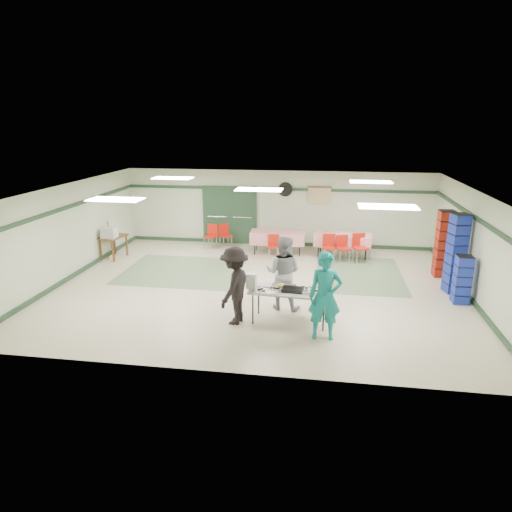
# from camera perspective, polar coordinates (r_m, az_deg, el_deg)

# --- Properties ---
(floor) EXTENTS (11.00, 11.00, 0.00)m
(floor) POSITION_cam_1_polar(r_m,az_deg,el_deg) (12.60, 0.36, -3.85)
(floor) COLOR beige
(floor) RESTS_ON ground
(ceiling) EXTENTS (11.00, 11.00, 0.00)m
(ceiling) POSITION_cam_1_polar(r_m,az_deg,el_deg) (11.92, 0.38, 8.40)
(ceiling) COLOR white
(ceiling) RESTS_ON wall_back
(wall_back) EXTENTS (11.00, 0.00, 11.00)m
(wall_back) POSITION_cam_1_polar(r_m,az_deg,el_deg) (16.55, 2.63, 5.97)
(wall_back) COLOR beige
(wall_back) RESTS_ON floor
(wall_front) EXTENTS (11.00, 0.00, 11.00)m
(wall_front) POSITION_cam_1_polar(r_m,az_deg,el_deg) (7.98, -4.32, -5.94)
(wall_front) COLOR beige
(wall_front) RESTS_ON floor
(wall_left) EXTENTS (0.00, 9.00, 9.00)m
(wall_left) POSITION_cam_1_polar(r_m,az_deg,el_deg) (14.05, -22.44, 2.79)
(wall_left) COLOR beige
(wall_left) RESTS_ON floor
(wall_right) EXTENTS (0.00, 9.00, 9.00)m
(wall_right) POSITION_cam_1_polar(r_m,az_deg,el_deg) (12.66, 25.84, 0.96)
(wall_right) COLOR beige
(wall_right) RESTS_ON floor
(trim_back) EXTENTS (11.00, 0.06, 0.10)m
(trim_back) POSITION_cam_1_polar(r_m,az_deg,el_deg) (16.41, 2.65, 8.36)
(trim_back) COLOR #203A26
(trim_back) RESTS_ON wall_back
(baseboard_back) EXTENTS (11.00, 0.06, 0.12)m
(baseboard_back) POSITION_cam_1_polar(r_m,az_deg,el_deg) (16.81, 2.56, 1.63)
(baseboard_back) COLOR #203A26
(baseboard_back) RESTS_ON floor
(trim_left) EXTENTS (0.06, 9.00, 0.10)m
(trim_left) POSITION_cam_1_polar(r_m,az_deg,el_deg) (13.90, -22.65, 5.59)
(trim_left) COLOR #203A26
(trim_left) RESTS_ON wall_back
(baseboard_left) EXTENTS (0.06, 9.00, 0.12)m
(baseboard_left) POSITION_cam_1_polar(r_m,az_deg,el_deg) (14.37, -21.78, -2.20)
(baseboard_left) COLOR #203A26
(baseboard_left) RESTS_ON floor
(trim_right) EXTENTS (0.06, 9.00, 0.10)m
(trim_right) POSITION_cam_1_polar(r_m,az_deg,el_deg) (12.50, 26.11, 4.05)
(trim_right) COLOR #203A26
(trim_right) RESTS_ON wall_back
(baseboard_right) EXTENTS (0.06, 9.00, 0.12)m
(baseboard_right) POSITION_cam_1_polar(r_m,az_deg,el_deg) (13.02, 25.00, -4.51)
(baseboard_right) COLOR #203A26
(baseboard_right) RESTS_ON floor
(green_patch_a) EXTENTS (3.50, 3.00, 0.01)m
(green_patch_a) POSITION_cam_1_polar(r_m,az_deg,el_deg) (14.06, -9.18, -1.84)
(green_patch_a) COLOR slate
(green_patch_a) RESTS_ON floor
(green_patch_b) EXTENTS (2.50, 3.50, 0.01)m
(green_patch_b) POSITION_cam_1_polar(r_m,az_deg,el_deg) (13.94, 12.74, -2.21)
(green_patch_b) COLOR slate
(green_patch_b) RESTS_ON floor
(double_door_left) EXTENTS (0.90, 0.06, 2.10)m
(double_door_left) POSITION_cam_1_polar(r_m,az_deg,el_deg) (16.92, -4.86, 5.13)
(double_door_left) COLOR gray
(double_door_left) RESTS_ON floor
(double_door_right) EXTENTS (0.90, 0.06, 2.10)m
(double_door_right) POSITION_cam_1_polar(r_m,az_deg,el_deg) (16.73, -1.68, 5.05)
(double_door_right) COLOR gray
(double_door_right) RESTS_ON floor
(door_frame) EXTENTS (2.00, 0.03, 2.15)m
(door_frame) POSITION_cam_1_polar(r_m,az_deg,el_deg) (16.80, -3.31, 5.08)
(door_frame) COLOR #203A26
(door_frame) RESTS_ON floor
(wall_fan) EXTENTS (0.50, 0.10, 0.50)m
(wall_fan) POSITION_cam_1_polar(r_m,az_deg,el_deg) (16.35, 3.70, 8.31)
(wall_fan) COLOR black
(wall_fan) RESTS_ON wall_back
(scroll_banner) EXTENTS (0.80, 0.02, 0.60)m
(scroll_banner) POSITION_cam_1_polar(r_m,az_deg,el_deg) (16.32, 7.92, 7.46)
(scroll_banner) COLOR #D3BE83
(scroll_banner) RESTS_ON wall_back
(serving_table) EXTENTS (1.87, 0.88, 0.76)m
(serving_table) POSITION_cam_1_polar(r_m,az_deg,el_deg) (10.24, 4.27, -4.56)
(serving_table) COLOR #B4B4AF
(serving_table) RESTS_ON floor
(sheet_tray_right) EXTENTS (0.61, 0.48, 0.02)m
(sheet_tray_right) POSITION_cam_1_polar(r_m,az_deg,el_deg) (10.19, 7.30, -4.40)
(sheet_tray_right) COLOR silver
(sheet_tray_right) RESTS_ON serving_table
(sheet_tray_mid) EXTENTS (0.60, 0.47, 0.02)m
(sheet_tray_mid) POSITION_cam_1_polar(r_m,az_deg,el_deg) (10.34, 3.42, -3.98)
(sheet_tray_mid) COLOR silver
(sheet_tray_mid) RESTS_ON serving_table
(sheet_tray_left) EXTENTS (0.60, 0.47, 0.02)m
(sheet_tray_left) POSITION_cam_1_polar(r_m,az_deg,el_deg) (10.12, 1.35, -4.42)
(sheet_tray_left) COLOR silver
(sheet_tray_left) RESTS_ON serving_table
(baking_pan) EXTENTS (0.49, 0.33, 0.08)m
(baking_pan) POSITION_cam_1_polar(r_m,az_deg,el_deg) (10.17, 4.61, -4.21)
(baking_pan) COLOR black
(baking_pan) RESTS_ON serving_table
(foam_box_stack) EXTENTS (0.23, 0.22, 0.35)m
(foam_box_stack) POSITION_cam_1_polar(r_m,az_deg,el_deg) (10.26, -0.55, -3.14)
(foam_box_stack) COLOR white
(foam_box_stack) RESTS_ON serving_table
(volunteer_teal) EXTENTS (0.70, 0.47, 1.87)m
(volunteer_teal) POSITION_cam_1_polar(r_m,az_deg,el_deg) (9.51, 8.63, -4.99)
(volunteer_teal) COLOR #138285
(volunteer_teal) RESTS_ON floor
(volunteer_grey) EXTENTS (0.97, 0.81, 1.81)m
(volunteer_grey) POSITION_cam_1_polar(r_m,az_deg,el_deg) (10.92, 3.41, -2.10)
(volunteer_grey) COLOR gray
(volunteer_grey) RESTS_ON floor
(volunteer_dark) EXTENTS (0.88, 1.25, 1.77)m
(volunteer_dark) POSITION_cam_1_polar(r_m,az_deg,el_deg) (10.14, -2.69, -3.72)
(volunteer_dark) COLOR black
(volunteer_dark) RESTS_ON floor
(dining_table_a) EXTENTS (1.93, 1.01, 0.77)m
(dining_table_a) POSITION_cam_1_polar(r_m,az_deg,el_deg) (15.56, 10.81, 2.05)
(dining_table_a) COLOR red
(dining_table_a) RESTS_ON floor
(dining_table_b) EXTENTS (1.86, 0.89, 0.77)m
(dining_table_b) POSITION_cam_1_polar(r_m,az_deg,el_deg) (15.62, 2.72, 2.39)
(dining_table_b) COLOR red
(dining_table_b) RESTS_ON floor
(chair_a) EXTENTS (0.49, 0.49, 0.84)m
(chair_a) POSITION_cam_1_polar(r_m,az_deg,el_deg) (15.02, 10.79, 1.31)
(chair_a) COLOR #B4210E
(chair_a) RESTS_ON floor
(chair_b) EXTENTS (0.45, 0.45, 0.86)m
(chair_b) POSITION_cam_1_polar(r_m,az_deg,el_deg) (15.01, 9.11, 1.43)
(chair_b) COLOR #B4210E
(chair_b) RESTS_ON floor
(chair_c) EXTENTS (0.55, 0.55, 0.92)m
(chair_c) POSITION_cam_1_polar(r_m,az_deg,el_deg) (15.04, 12.82, 1.41)
(chair_c) COLOR #B4210E
(chair_c) RESTS_ON floor
(chair_d) EXTENTS (0.41, 0.42, 0.78)m
(chair_d) POSITION_cam_1_polar(r_m,az_deg,el_deg) (15.10, 2.20, 1.54)
(chair_d) COLOR #B4210E
(chair_d) RESTS_ON floor
(chair_loose_a) EXTENTS (0.56, 0.56, 0.85)m
(chair_loose_a) POSITION_cam_1_polar(r_m,az_deg,el_deg) (16.39, -3.93, 2.88)
(chair_loose_a) COLOR #B4210E
(chair_loose_a) RESTS_ON floor
(chair_loose_b) EXTENTS (0.49, 0.49, 0.86)m
(chair_loose_b) POSITION_cam_1_polar(r_m,az_deg,el_deg) (16.31, -5.60, 2.79)
(chair_loose_b) COLOR #B4210E
(chair_loose_b) RESTS_ON floor
(crate_stack_blue_a) EXTENTS (0.38, 0.38, 1.23)m
(crate_stack_blue_a) POSITION_cam_1_polar(r_m,az_deg,el_deg) (12.41, 24.37, -2.70)
(crate_stack_blue_a) COLOR #192298
(crate_stack_blue_a) RESTS_ON floor
(crate_stack_red) EXTENTS (0.45, 0.45, 1.96)m
(crate_stack_red) POSITION_cam_1_polar(r_m,az_deg,el_deg) (14.23, 22.42, 1.41)
(crate_stack_red) COLOR maroon
(crate_stack_red) RESTS_ON floor
(crate_stack_blue_b) EXTENTS (0.49, 0.49, 2.12)m
(crate_stack_blue_b) POSITION_cam_1_polar(r_m,az_deg,el_deg) (12.98, 23.74, 0.26)
(crate_stack_blue_b) COLOR #192298
(crate_stack_blue_b) RESTS_ON floor
(printer_table) EXTENTS (0.75, 1.01, 0.74)m
(printer_table) POSITION_cam_1_polar(r_m,az_deg,el_deg) (15.74, -17.43, 2.03)
(printer_table) COLOR brown
(printer_table) RESTS_ON floor
(office_printer) EXTENTS (0.46, 0.40, 0.35)m
(office_printer) POSITION_cam_1_polar(r_m,az_deg,el_deg) (15.49, -17.86, 2.82)
(office_printer) COLOR #B7B6B2
(office_printer) RESTS_ON printer_table
(broom) EXTENTS (0.03, 0.20, 1.23)m
(broom) POSITION_cam_1_polar(r_m,az_deg,el_deg) (15.75, -17.75, 2.01)
(broom) COLOR brown
(broom) RESTS_ON floor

